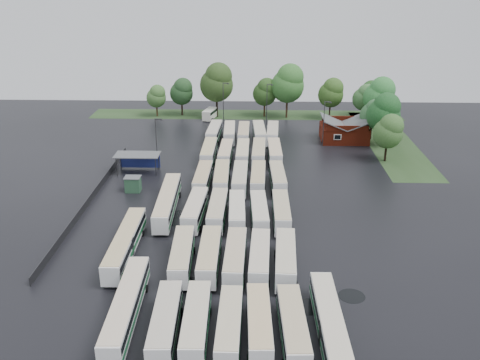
{
  "coord_description": "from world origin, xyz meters",
  "views": [
    {
      "loc": [
        4.4,
        -70.81,
        35.2
      ],
      "look_at": [
        2.0,
        12.0,
        2.5
      ],
      "focal_mm": 40.0,
      "sensor_mm": 36.0,
      "label": 1
    }
  ],
  "objects_px": {
    "artic_bus_west_a": "(126,306)",
    "minibus": "(210,114)",
    "brick_building": "(344,132)",
    "artic_bus_east": "(331,328)"
  },
  "relations": [
    {
      "from": "artic_bus_east",
      "to": "minibus",
      "type": "relative_size",
      "value": 2.77
    },
    {
      "from": "minibus",
      "to": "artic_bus_west_a",
      "type": "bearing_deg",
      "value": -78.24
    },
    {
      "from": "brick_building",
      "to": "artic_bus_west_a",
      "type": "height_order",
      "value": "brick_building"
    },
    {
      "from": "brick_building",
      "to": "artic_bus_west_a",
      "type": "distance_m",
      "value": 73.77
    },
    {
      "from": "artic_bus_west_a",
      "to": "minibus",
      "type": "relative_size",
      "value": 2.74
    },
    {
      "from": "artic_bus_east",
      "to": "minibus",
      "type": "height_order",
      "value": "artic_bus_east"
    },
    {
      "from": "artic_bus_west_a",
      "to": "minibus",
      "type": "bearing_deg",
      "value": 86.87
    },
    {
      "from": "brick_building",
      "to": "artic_bus_west_a",
      "type": "relative_size",
      "value": 0.6
    },
    {
      "from": "artic_bus_east",
      "to": "minibus",
      "type": "xyz_separation_m",
      "value": [
        -19.25,
        86.23,
        -0.34
      ]
    },
    {
      "from": "minibus",
      "to": "artic_bus_east",
      "type": "bearing_deg",
      "value": -64.21
    }
  ]
}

